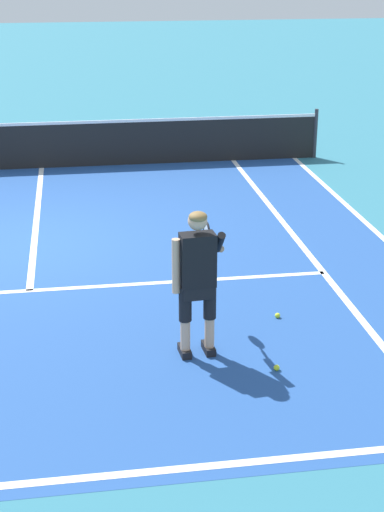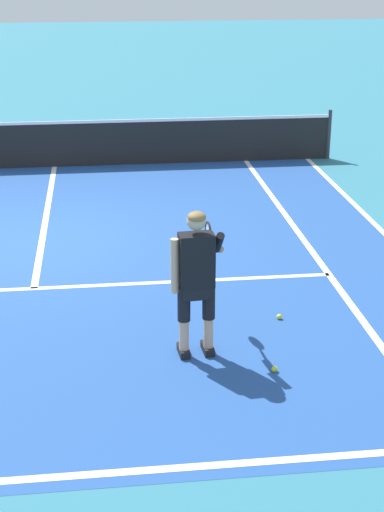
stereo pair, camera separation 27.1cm
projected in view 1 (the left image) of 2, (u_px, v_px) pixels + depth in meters
The scene contains 10 objects.
ground_plane at pixel (34, 244), 12.15m from camera, with size 80.00×80.00×0.00m, color teal.
court_inner_surface at pixel (33, 260), 11.52m from camera, with size 10.98×10.94×0.00m, color #234C93.
line_baseline at pixel (10, 485), 6.68m from camera, with size 10.98×0.10×0.01m, color white.
line_service at pixel (30, 291), 10.48m from camera, with size 8.23×0.10×0.01m, color white.
line_centre_service at pixel (37, 216), 13.42m from camera, with size 0.10×6.40×0.01m, color white.
line_singles_right at pixel (301, 245), 12.11m from camera, with size 0.10×10.54×0.01m, color white.
tennis_net at pixel (40, 145), 16.18m from camera, with size 11.96×0.08×1.07m.
tennis_player at pixel (198, 273), 8.50m from camera, with size 0.62×1.15×1.71m.
tennis_ball_near_feet at pixel (277, 368), 8.49m from camera, with size 0.07×0.07×0.07m, color #CCE02D.
tennis_ball_by_baseline at pixel (278, 315), 9.71m from camera, with size 0.07×0.07×0.07m, color #CCE02D.
Camera 1 is at (0.70, -11.61, 4.29)m, focal length 54.63 mm.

